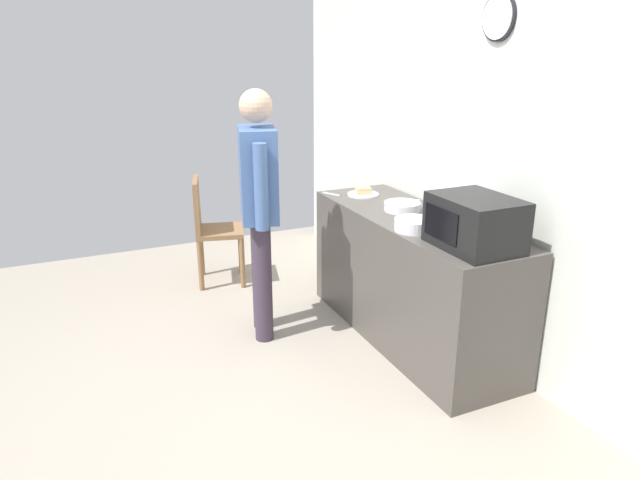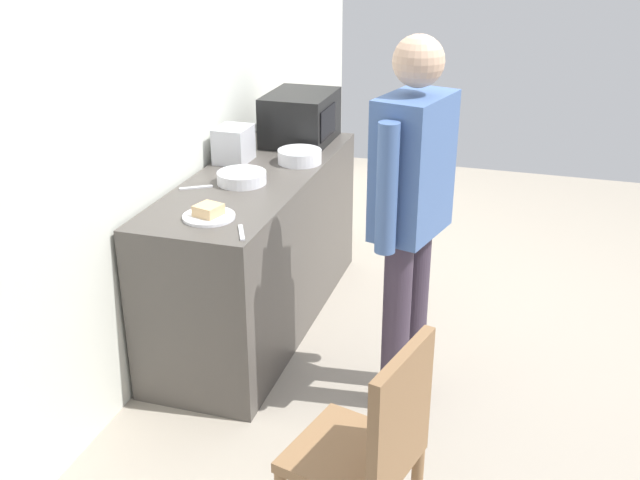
{
  "view_description": "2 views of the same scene",
  "coord_description": "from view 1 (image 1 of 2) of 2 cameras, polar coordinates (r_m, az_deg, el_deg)",
  "views": [
    {
      "loc": [
        2.88,
        -0.91,
        2.01
      ],
      "look_at": [
        -0.59,
        0.66,
        0.72
      ],
      "focal_mm": 32.16,
      "sensor_mm": 36.0,
      "label": 1
    },
    {
      "loc": [
        -3.86,
        -0.24,
        2.2
      ],
      "look_at": [
        -0.61,
        0.75,
        0.71
      ],
      "focal_mm": 42.09,
      "sensor_mm": 36.0,
      "label": 2
    }
  ],
  "objects": [
    {
      "name": "kitchen_counter",
      "position": [
        4.1,
        9.02,
        -3.8
      ],
      "size": [
        1.87,
        0.62,
        0.9
      ],
      "primitive_type": "cube",
      "color": "#4C4742",
      "rests_on": "ground_plane"
    },
    {
      "name": "spoon_utensil",
      "position": [
        4.5,
        1.15,
        4.59
      ],
      "size": [
        0.16,
        0.09,
        0.01
      ],
      "primitive_type": "cube",
      "rotation": [
        0.0,
        0.0,
        0.45
      ],
      "color": "silver",
      "rests_on": "kitchen_counter"
    },
    {
      "name": "person_standing",
      "position": [
        3.94,
        -6.1,
        4.23
      ],
      "size": [
        0.57,
        0.33,
        1.75
      ],
      "color": "#3C3040",
      "rests_on": "ground_plane"
    },
    {
      "name": "wooden_chair",
      "position": [
        5.08,
        -10.83,
        1.4
      ],
      "size": [
        0.49,
        0.49,
        0.94
      ],
      "color": "olive",
      "rests_on": "ground_plane"
    },
    {
      "name": "back_wall",
      "position": [
        3.88,
        16.53,
        7.52
      ],
      "size": [
        5.4,
        0.13,
        2.6
      ],
      "color": "silver",
      "rests_on": "ground_plane"
    },
    {
      "name": "cereal_bowl",
      "position": [
        3.65,
        9.33,
        1.51
      ],
      "size": [
        0.25,
        0.25,
        0.08
      ],
      "primitive_type": "cylinder",
      "color": "white",
      "rests_on": "kitchen_counter"
    },
    {
      "name": "sandwich_plate",
      "position": [
        4.48,
        4.31,
        4.71
      ],
      "size": [
        0.24,
        0.24,
        0.07
      ],
      "color": "white",
      "rests_on": "kitchen_counter"
    },
    {
      "name": "salad_bowl",
      "position": [
        4.08,
        8.19,
        3.32
      ],
      "size": [
        0.26,
        0.26,
        0.06
      ],
      "primitive_type": "cylinder",
      "color": "white",
      "rests_on": "kitchen_counter"
    },
    {
      "name": "fork_utensil",
      "position": [
        4.31,
        9.37,
        3.71
      ],
      "size": [
        0.11,
        0.15,
        0.01
      ],
      "primitive_type": "cube",
      "rotation": [
        0.0,
        0.0,
        2.14
      ],
      "color": "silver",
      "rests_on": "kitchen_counter"
    },
    {
      "name": "microwave",
      "position": [
        3.37,
        15.17,
        1.67
      ],
      "size": [
        0.5,
        0.39,
        0.3
      ],
      "color": "black",
      "rests_on": "kitchen_counter"
    },
    {
      "name": "ground_plane",
      "position": [
        3.62,
        -5.93,
        -15.0
      ],
      "size": [
        6.0,
        6.0,
        0.0
      ],
      "primitive_type": "plane",
      "color": "#9E9384"
    },
    {
      "name": "toaster",
      "position": [
        3.9,
        13.2,
        3.35
      ],
      "size": [
        0.22,
        0.18,
        0.2
      ],
      "primitive_type": "cube",
      "color": "silver",
      "rests_on": "kitchen_counter"
    }
  ]
}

